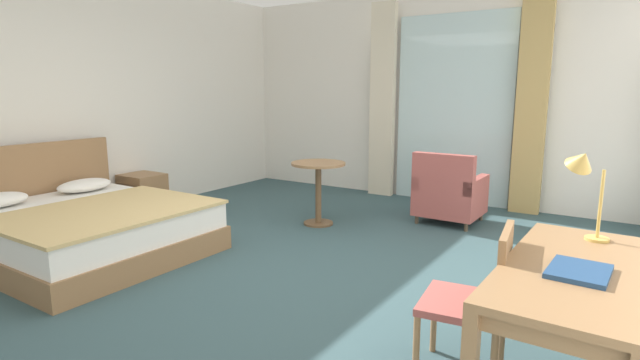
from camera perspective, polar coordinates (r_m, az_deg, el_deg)
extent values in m
cube|color=#334C51|center=(4.49, -5.45, -10.52)|extent=(6.36, 7.42, 0.10)
cube|color=silver|center=(7.21, 11.91, 9.46)|extent=(5.96, 0.12, 2.90)
cube|color=silver|center=(6.43, -26.73, 8.47)|extent=(0.12, 7.02, 2.90)
cube|color=silver|center=(6.98, 15.22, 7.86)|extent=(1.59, 0.02, 2.55)
cube|color=beige|center=(7.26, 7.29, 9.08)|extent=(0.37, 0.10, 2.77)
cube|color=tan|center=(6.63, 23.42, 8.18)|extent=(0.36, 0.10, 2.77)
cube|color=olive|center=(5.19, -25.31, -6.67)|extent=(1.99, 1.79, 0.23)
cube|color=white|center=(5.13, -25.51, -4.21)|extent=(1.93, 1.74, 0.24)
cube|color=olive|center=(5.98, -30.74, -1.15)|extent=(0.07, 1.82, 1.00)
cube|color=tan|center=(4.83, -23.60, -3.31)|extent=(1.32, 1.77, 0.03)
ellipsoid|color=white|center=(5.91, -25.73, -0.56)|extent=(0.34, 0.59, 0.13)
cube|color=olive|center=(6.62, -19.91, -1.49)|extent=(0.48, 0.43, 0.50)
cube|color=brown|center=(6.47, -21.51, -0.95)|extent=(0.41, 0.01, 0.12)
cube|color=olive|center=(2.61, 27.71, -9.19)|extent=(0.65, 1.40, 0.04)
cube|color=olive|center=(2.63, 27.61, -10.39)|extent=(0.60, 1.33, 0.08)
cube|color=olive|center=(3.39, 23.86, -11.16)|extent=(0.06, 0.06, 0.71)
cube|color=#9E4C47|center=(2.81, 16.30, -13.68)|extent=(0.48, 0.49, 0.04)
cube|color=olive|center=(2.71, 20.67, -9.68)|extent=(0.09, 0.42, 0.42)
cylinder|color=olive|center=(3.12, 13.12, -15.54)|extent=(0.04, 0.04, 0.41)
cylinder|color=olive|center=(2.77, 11.12, -19.02)|extent=(0.04, 0.04, 0.41)
cylinder|color=olive|center=(3.07, 20.45, -16.40)|extent=(0.04, 0.04, 0.41)
cylinder|color=tan|center=(3.08, 29.53, -5.98)|extent=(0.12, 0.12, 0.02)
cylinder|color=tan|center=(3.03, 29.87, -2.44)|extent=(0.02, 0.02, 0.37)
cone|color=tan|center=(3.13, 28.19, 2.09)|extent=(0.20, 0.18, 0.20)
cube|color=navy|center=(2.50, 27.93, -9.37)|extent=(0.26, 0.32, 0.02)
cube|color=#9E4C47|center=(6.00, 14.90, -2.40)|extent=(0.71, 0.70, 0.30)
cube|color=#9E4C47|center=(5.67, 14.13, 0.74)|extent=(0.71, 0.13, 0.44)
cube|color=#9E4C47|center=(5.87, 17.79, -0.53)|extent=(0.11, 0.69, 0.16)
cube|color=#9E4C47|center=(6.06, 12.30, 0.07)|extent=(0.11, 0.69, 0.16)
cylinder|color=#4C3D2D|center=(6.23, 18.22, -4.01)|extent=(0.04, 0.04, 0.10)
cylinder|color=#4C3D2D|center=(6.40, 13.18, -3.36)|extent=(0.04, 0.04, 0.10)
cylinder|color=#4C3D2D|center=(5.70, 16.64, -5.25)|extent=(0.04, 0.04, 0.10)
cylinder|color=#4C3D2D|center=(5.89, 11.20, -4.50)|extent=(0.04, 0.04, 0.10)
cylinder|color=olive|center=(5.61, -0.20, 1.92)|extent=(0.62, 0.62, 0.03)
cylinder|color=brown|center=(5.67, -0.19, -1.74)|extent=(0.07, 0.07, 0.70)
cylinder|color=brown|center=(5.76, -0.19, -5.04)|extent=(0.34, 0.34, 0.02)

